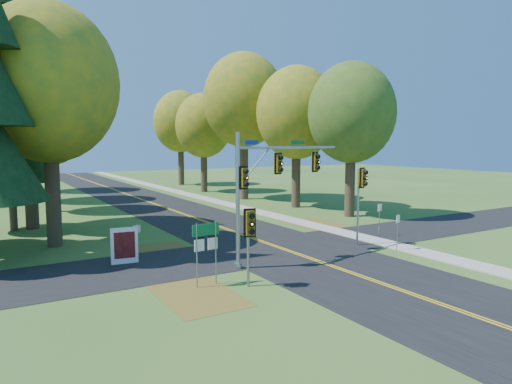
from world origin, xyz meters
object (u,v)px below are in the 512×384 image
route_sign_cluster (206,241)px  info_kiosk (124,246)px  east_signal_pole (361,187)px  traffic_mast (266,180)px

route_sign_cluster → info_kiosk: 5.87m
east_signal_pole → route_sign_cluster: size_ratio=1.69×
route_sign_cluster → traffic_mast: bearing=20.4°
east_signal_pole → info_kiosk: east_signal_pole is taller
route_sign_cluster → info_kiosk: bearing=107.1°
info_kiosk → east_signal_pole: bearing=-6.5°
traffic_mast → info_kiosk: size_ratio=3.90×
route_sign_cluster → info_kiosk: route_sign_cluster is taller
east_signal_pole → info_kiosk: 13.81m
traffic_mast → east_signal_pole: (6.91, 0.41, -0.71)m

